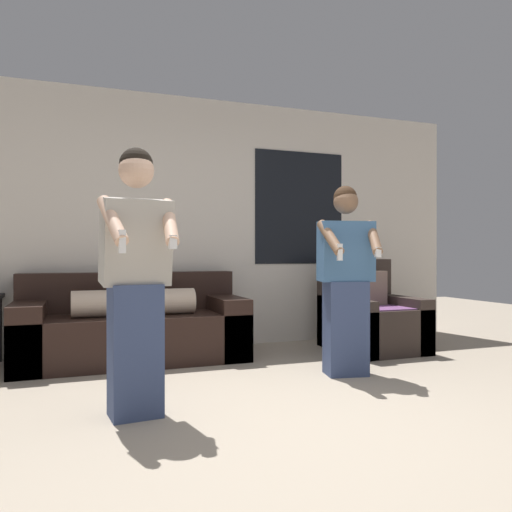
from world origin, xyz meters
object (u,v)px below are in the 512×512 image
object	(u,v)px
person_left	(136,280)
person_right	(346,281)
armchair	(370,319)
couch	(133,328)

from	to	relation	value
person_left	person_right	distance (m)	1.85
armchair	person_left	size ratio (longest dim) A/B	0.57
armchair	person_left	bearing A→B (deg)	-151.76
person_left	armchair	bearing A→B (deg)	28.24
couch	armchair	world-z (taller)	armchair
person_right	person_left	bearing A→B (deg)	-164.04
person_left	person_right	world-z (taller)	person_left
couch	person_right	world-z (taller)	person_right
couch	person_left	distance (m)	1.77
armchair	person_right	distance (m)	1.29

